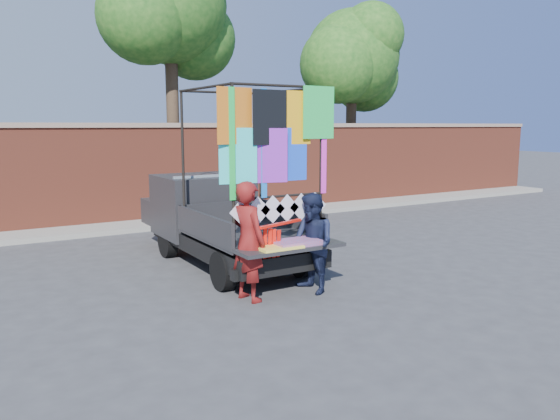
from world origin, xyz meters
TOP-DOWN VIEW (x-y plane):
  - ground at (0.00, 0.00)m, footprint 90.00×90.00m
  - brick_wall at (0.00, 7.00)m, footprint 30.00×0.45m
  - curb at (0.00, 6.30)m, footprint 30.00×1.20m
  - tree_mid at (1.02, 8.12)m, footprint 4.20×3.30m
  - tree_right at (7.52, 8.12)m, footprint 4.20×3.30m
  - pickup_truck at (-0.35, 2.42)m, footprint 1.99×5.00m
  - woman at (-0.96, -0.18)m, footprint 0.55×0.72m
  - man at (0.05, -0.35)m, footprint 0.59×0.75m
  - streamer_bundle at (-0.56, -0.27)m, footprint 0.88×0.34m

SIDE VIEW (x-z plane):
  - ground at x=0.00m, z-range 0.00..0.00m
  - curb at x=0.00m, z-range 0.00..0.12m
  - man at x=0.05m, z-range 0.00..1.53m
  - pickup_truck at x=-0.35m, z-range -0.78..2.36m
  - woman at x=-0.96m, z-range 0.00..1.76m
  - streamer_bundle at x=-0.56m, z-range 0.61..1.24m
  - brick_wall at x=0.00m, z-range 0.02..2.63m
  - tree_right at x=7.52m, z-range 1.44..8.06m
  - tree_mid at x=1.02m, z-range 1.83..9.56m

